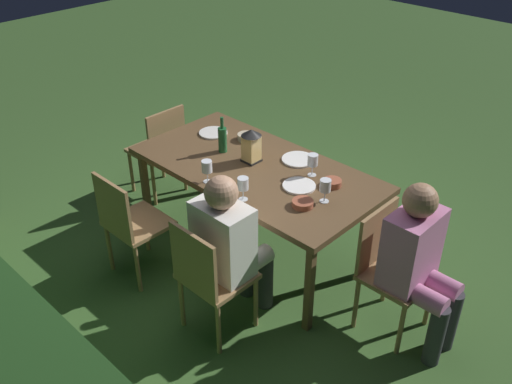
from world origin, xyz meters
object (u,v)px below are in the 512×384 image
(chair_head_near, at_px, (389,265))
(lantern_centerpiece, at_px, (251,144))
(wine_glass_d, at_px, (313,161))
(person_in_cream, at_px, (231,242))
(bowl_salad, at_px, (246,137))
(plate_c, at_px, (213,133))
(chair_side_right_b, at_px, (130,222))
(wine_glass_b, at_px, (243,185))
(person_in_pink, at_px, (419,260))
(dining_table, at_px, (256,172))
(wine_glass_c, at_px, (207,167))
(plate_b, at_px, (298,159))
(chair_head_far, at_px, (160,147))
(wine_glass_a, at_px, (325,187))
(green_bottle_on_table, at_px, (222,139))
(bowl_olives, at_px, (332,183))
(bowl_bread, at_px, (303,203))
(plate_a, at_px, (299,186))
(chair_side_right_a, at_px, (209,275))

(chair_head_near, xyz_separation_m, lantern_centerpiece, (1.28, -0.04, 0.42))
(chair_head_near, height_order, wine_glass_d, wine_glass_d)
(person_in_cream, xyz_separation_m, bowl_salad, (0.79, -0.94, 0.14))
(wine_glass_d, height_order, plate_c, wine_glass_d)
(chair_side_right_b, bearing_deg, chair_head_near, -151.63)
(wine_glass_b, bearing_deg, person_in_pink, -161.12)
(dining_table, distance_m, wine_glass_c, 0.44)
(person_in_pink, distance_m, wine_glass_d, 1.05)
(person_in_cream, xyz_separation_m, plate_b, (0.26, -0.97, 0.12))
(lantern_centerpiece, distance_m, wine_glass_d, 0.49)
(chair_head_far, xyz_separation_m, wine_glass_a, (-1.86, 0.03, 0.38))
(chair_head_far, height_order, bowl_salad, chair_head_far)
(chair_head_near, bearing_deg, chair_head_far, 0.00)
(lantern_centerpiece, bearing_deg, green_bottle_on_table, 8.55)
(dining_table, height_order, chair_side_right_b, chair_side_right_b)
(wine_glass_a, xyz_separation_m, bowl_olives, (0.08, -0.20, -0.09))
(bowl_bread, bearing_deg, chair_head_far, -5.51)
(chair_head_far, xyz_separation_m, plate_b, (-1.36, -0.29, 0.27))
(chair_head_far, bearing_deg, person_in_pink, 180.00)
(wine_glass_c, distance_m, plate_a, 0.66)
(bowl_salad, bearing_deg, chair_side_right_a, 124.83)
(bowl_olives, bearing_deg, wine_glass_d, -4.74)
(lantern_centerpiece, xyz_separation_m, plate_b, (-0.25, -0.26, -0.14))
(chair_head_near, bearing_deg, plate_c, -4.76)
(dining_table, height_order, bowl_olives, bowl_olives)
(person_in_cream, height_order, chair_head_near, person_in_cream)
(dining_table, bearing_deg, person_in_cream, 122.07)
(chair_side_right_a, distance_m, chair_head_near, 1.17)
(green_bottle_on_table, distance_m, wine_glass_a, 1.02)
(plate_c, xyz_separation_m, bowl_salad, (-0.27, -0.11, 0.02))
(wine_glass_b, relative_size, bowl_salad, 1.23)
(chair_side_right_b, height_order, bowl_salad, chair_side_right_b)
(chair_side_right_a, bearing_deg, lantern_centerpiece, -60.81)
(chair_head_far, bearing_deg, wine_glass_a, 179.17)
(person_in_cream, distance_m, chair_head_far, 1.76)
(wine_glass_b, xyz_separation_m, bowl_salad, (0.62, -0.65, -0.09))
(chair_side_right_a, bearing_deg, green_bottle_on_table, -48.08)
(chair_head_near, xyz_separation_m, wine_glass_d, (0.81, -0.19, 0.38))
(wine_glass_b, distance_m, wine_glass_c, 0.35)
(green_bottle_on_table, bearing_deg, dining_table, -179.12)
(green_bottle_on_table, bearing_deg, plate_c, -29.05)
(bowl_olives, bearing_deg, dining_table, 16.62)
(plate_a, height_order, bowl_salad, bowl_salad)
(chair_side_right_b, bearing_deg, person_in_pink, -154.27)
(chair_side_right_b, relative_size, wine_glass_a, 5.15)
(person_in_pink, bearing_deg, wine_glass_b, 18.88)
(wine_glass_b, height_order, wine_glass_c, same)
(chair_side_right_a, xyz_separation_m, bowl_bread, (-0.17, -0.70, 0.29))
(chair_side_right_a, distance_m, bowl_olives, 1.10)
(person_in_pink, relative_size, wine_glass_c, 6.80)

